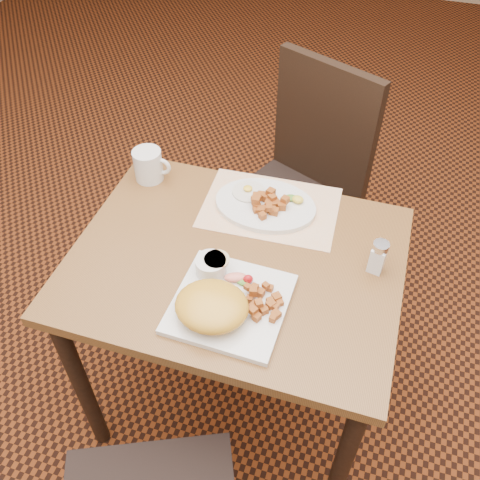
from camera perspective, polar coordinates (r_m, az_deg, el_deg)
name	(u,v)px	position (r m, az deg, el deg)	size (l,w,h in m)	color
ground	(237,393)	(2.08, -0.35, -15.98)	(8.00, 8.00, 0.00)	black
table	(236,284)	(1.55, -0.45, -4.70)	(0.90, 0.70, 0.75)	brown
chair_far	(302,179)	(2.06, 6.61, 6.47)	(0.56, 0.56, 0.97)	black
placemat	(270,208)	(1.61, 3.24, 3.48)	(0.40, 0.28, 0.00)	white
plate_square	(230,304)	(1.35, -1.05, -6.81)	(0.28, 0.28, 0.02)	silver
plate_oval	(265,205)	(1.60, 2.72, 3.75)	(0.30, 0.23, 0.02)	silver
hollandaise_mound	(211,306)	(1.30, -3.10, -7.07)	(0.19, 0.16, 0.07)	gold
ramekin	(211,265)	(1.40, -3.08, -2.70)	(0.09, 0.08, 0.04)	silver
garnish_sq	(240,278)	(1.38, 0.00, -4.12)	(0.08, 0.05, 0.03)	#387223
fried_egg	(249,191)	(1.63, 0.92, 5.24)	(0.10, 0.10, 0.02)	white
garnish_ov	(295,199)	(1.61, 5.92, 4.40)	(0.06, 0.04, 0.02)	#387223
salt_shaker	(378,256)	(1.44, 14.53, -1.71)	(0.05, 0.05, 0.10)	white
coffee_mug	(149,165)	(1.71, -9.69, 7.88)	(0.12, 0.09, 0.10)	silver
home_fries_sq	(263,301)	(1.33, 2.42, -6.51)	(0.11, 0.12, 0.04)	#B0591C
home_fries_ov	(268,203)	(1.58, 2.97, 3.97)	(0.11, 0.11, 0.04)	#B0591C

